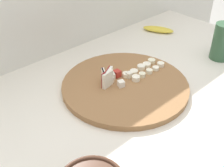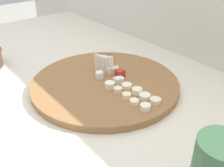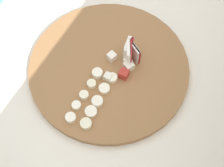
# 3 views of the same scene
# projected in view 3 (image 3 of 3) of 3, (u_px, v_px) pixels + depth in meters

# --- Properties ---
(ground) EXTENTS (10.00, 10.00, 0.00)m
(ground) POSITION_uv_depth(u_px,v_px,m) (109.00, 141.00, 1.61)
(ground) COLOR #B2ADA3
(tiled_countertop) EXTENTS (1.47, 0.77, 0.89)m
(tiled_countertop) POSITION_uv_depth(u_px,v_px,m) (107.00, 110.00, 1.22)
(tiled_countertop) COLOR silver
(tiled_countertop) RESTS_ON ground
(cutting_board) EXTENTS (0.41, 0.41, 0.02)m
(cutting_board) POSITION_uv_depth(u_px,v_px,m) (109.00, 67.00, 0.79)
(cutting_board) COLOR olive
(cutting_board) RESTS_ON tiled_countertop
(apple_wedge_fan) EXTENTS (0.06, 0.05, 0.05)m
(apple_wedge_fan) POSITION_uv_depth(u_px,v_px,m) (130.00, 51.00, 0.77)
(apple_wedge_fan) COLOR maroon
(apple_wedge_fan) RESTS_ON cutting_board
(apple_dice_pile) EXTENTS (0.08, 0.08, 0.02)m
(apple_dice_pile) POSITION_uv_depth(u_px,v_px,m) (122.00, 67.00, 0.77)
(apple_dice_pile) COLOR beige
(apple_dice_pile) RESTS_ON cutting_board
(banana_slice_rows) EXTENTS (0.16, 0.07, 0.02)m
(banana_slice_rows) POSITION_uv_depth(u_px,v_px,m) (92.00, 97.00, 0.74)
(banana_slice_rows) COLOR white
(banana_slice_rows) RESTS_ON cutting_board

